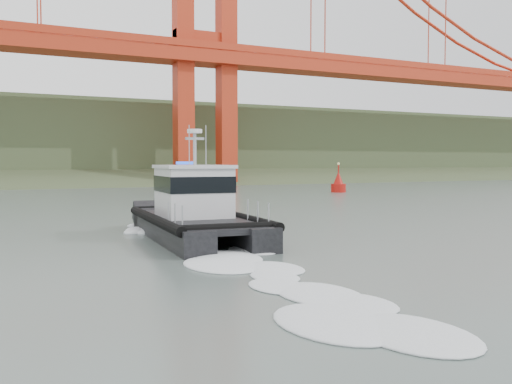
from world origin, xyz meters
TOP-DOWN VIEW (x-y plane):
  - ground at (0.00, 0.00)m, footprint 400.00×400.00m
  - headlands at (0.00, 125.50)m, footprint 500.00×105.36m
  - patrol_boat at (-3.89, 9.77)m, footprint 5.47×12.62m
  - nav_buoy at (29.30, 44.87)m, footprint 2.01×2.01m

SIDE VIEW (x-z plane):
  - ground at x=0.00m, z-range 0.00..0.00m
  - nav_buoy at x=29.30m, z-range -0.99..3.20m
  - patrol_boat at x=-3.89m, z-range -1.49..4.48m
  - headlands at x=0.00m, z-range -6.52..20.61m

